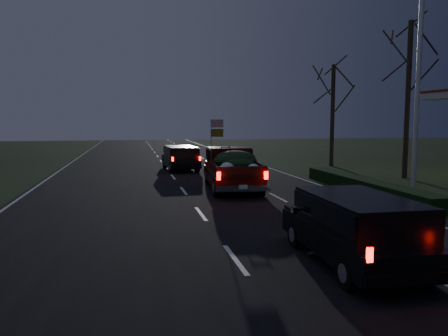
{
  "coord_description": "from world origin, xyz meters",
  "views": [
    {
      "loc": [
        -2.24,
        -14.36,
        3.14
      ],
      "look_at": [
        1.31,
        2.38,
        1.3
      ],
      "focal_mm": 35.0,
      "sensor_mm": 36.0,
      "label": 1
    }
  ],
  "objects": [
    {
      "name": "rear_suv",
      "position": [
        2.49,
        -5.89,
        0.95
      ],
      "size": [
        2.05,
        4.4,
        1.25
      ],
      "rotation": [
        0.0,
        0.0,
        -0.02
      ],
      "color": "black",
      "rests_on": "ground"
    },
    {
      "name": "bare_tree_far",
      "position": [
        11.5,
        14.0,
        5.23
      ],
      "size": [
        3.6,
        3.6,
        7.0
      ],
      "color": "black",
      "rests_on": "ground"
    },
    {
      "name": "pickup_truck",
      "position": [
        2.24,
        5.03,
        1.08
      ],
      "size": [
        2.51,
        5.62,
        2.87
      ],
      "rotation": [
        0.0,
        0.0,
        -0.08
      ],
      "color": "#3B0C08",
      "rests_on": "ground"
    },
    {
      "name": "light_pole",
      "position": [
        9.5,
        2.0,
        5.48
      ],
      "size": [
        0.5,
        0.9,
        9.16
      ],
      "color": "silver",
      "rests_on": "ground"
    },
    {
      "name": "lead_suv",
      "position": [
        0.8,
        13.38,
        0.95
      ],
      "size": [
        2.09,
        4.48,
        1.26
      ],
      "rotation": [
        0.0,
        0.0,
        0.06
      ],
      "color": "black",
      "rests_on": "ground"
    },
    {
      "name": "road_asphalt",
      "position": [
        0.0,
        0.0,
        0.01
      ],
      "size": [
        14.0,
        120.0,
        0.02
      ],
      "primitive_type": "cube",
      "color": "black",
      "rests_on": "ground"
    },
    {
      "name": "hedge_row",
      "position": [
        7.8,
        3.0,
        0.3
      ],
      "size": [
        1.0,
        10.0,
        0.6
      ],
      "primitive_type": "cube",
      "color": "black",
      "rests_on": "ground"
    },
    {
      "name": "ground",
      "position": [
        0.0,
        0.0,
        0.0
      ],
      "size": [
        120.0,
        120.0,
        0.0
      ],
      "primitive_type": "plane",
      "color": "black",
      "rests_on": "ground"
    },
    {
      "name": "bare_tree_mid",
      "position": [
        12.5,
        7.0,
        6.35
      ],
      "size": [
        3.6,
        3.6,
        8.5
      ],
      "color": "black",
      "rests_on": "ground"
    }
  ]
}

